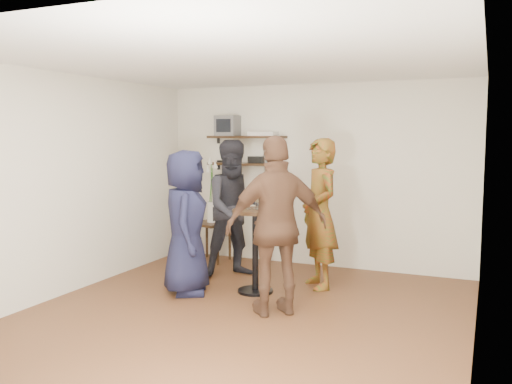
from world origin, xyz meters
TOP-DOWN VIEW (x-y plane):
  - room at (0.00, 0.00)m, footprint 4.58×5.08m
  - shelf_upper at (-1.00, 2.38)m, footprint 1.20×0.25m
  - shelf_lower at (-1.00, 2.38)m, footprint 1.20×0.25m
  - crt_monitor at (-1.30, 2.38)m, footprint 0.32×0.30m
  - dvd_deck at (-0.73, 2.38)m, footprint 0.40×0.24m
  - radio at (-0.85, 2.38)m, footprint 0.22×0.10m
  - power_strip at (-1.36, 2.42)m, footprint 0.30×0.05m
  - side_table at (-1.45, 2.12)m, footprint 0.63×0.63m
  - vase_lilies at (-1.45, 2.12)m, footprint 0.19×0.20m
  - drinks_table at (-0.21, 0.89)m, footprint 0.55×0.55m
  - wine_glass_fl at (-0.29, 0.86)m, footprint 0.07×0.07m
  - wine_glass_fr at (-0.15, 0.86)m, footprint 0.06×0.06m
  - wine_glass_bl at (-0.23, 0.96)m, footprint 0.07×0.07m
  - wine_glass_br at (-0.18, 0.90)m, footprint 0.06×0.06m
  - person_plaid at (0.42, 1.41)m, footprint 0.77×0.80m
  - person_dark at (-0.76, 1.50)m, footprint 1.12×1.10m
  - person_navy at (-0.95, 0.53)m, footprint 0.85×0.99m
  - person_brown at (0.31, 0.26)m, footprint 1.14×1.05m

SIDE VIEW (x-z plane):
  - side_table at x=-1.45m, z-range 0.20..0.79m
  - drinks_table at x=-0.21m, z-range 0.14..1.15m
  - person_navy at x=-0.95m, z-range 0.00..1.71m
  - vase_lilies at x=-1.45m, z-range 0.41..1.40m
  - person_dark at x=-0.76m, z-range 0.00..1.82m
  - person_plaid at x=0.42m, z-range 0.00..1.84m
  - person_brown at x=0.31m, z-range 0.00..1.87m
  - wine_glass_br at x=-0.18m, z-range 1.04..1.23m
  - wine_glass_fr at x=-0.15m, z-range 1.04..1.23m
  - wine_glass_fl at x=-0.29m, z-range 1.04..1.26m
  - wine_glass_bl at x=-0.23m, z-range 1.04..1.27m
  - room at x=0.00m, z-range -0.04..2.64m
  - shelf_lower at x=-1.00m, z-range 1.43..1.47m
  - power_strip at x=-1.36m, z-range 1.47..1.50m
  - radio at x=-0.85m, z-range 1.47..1.57m
  - shelf_upper at x=-1.00m, z-range 1.83..1.87m
  - dvd_deck at x=-0.73m, z-range 1.87..1.93m
  - crt_monitor at x=-1.30m, z-range 1.87..2.17m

